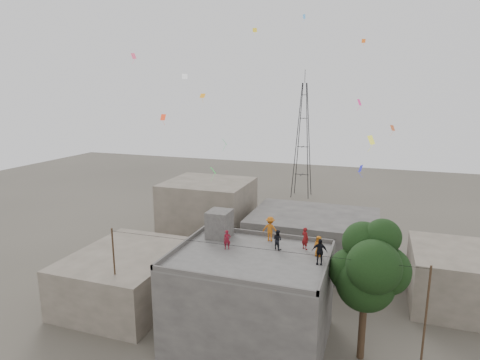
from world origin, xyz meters
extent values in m
plane|color=#48443B|center=(0.00, 0.00, 0.00)|extent=(140.00, 140.00, 0.00)
cube|color=#454341|center=(0.00, 0.00, 3.00)|extent=(10.00, 8.00, 6.00)
cube|color=#585653|center=(0.00, 0.00, 6.05)|extent=(10.00, 8.00, 0.10)
cube|color=#454341|center=(0.00, 3.92, 6.25)|extent=(10.00, 0.15, 0.30)
cube|color=#454341|center=(0.00, -3.92, 6.25)|extent=(10.00, 0.15, 0.30)
cube|color=#454341|center=(4.92, 0.00, 6.25)|extent=(0.15, 8.00, 0.30)
cube|color=#454341|center=(-4.92, 0.00, 6.25)|extent=(0.15, 8.00, 0.30)
cube|color=#454341|center=(-3.20, 2.60, 7.10)|extent=(1.60, 1.80, 2.00)
cube|color=#625A4D|center=(-11.00, 2.00, 2.00)|extent=(8.00, 10.00, 4.00)
cube|color=#454341|center=(2.00, 14.00, 2.50)|extent=(12.00, 9.00, 5.00)
cube|color=#625A4D|center=(-10.00, 16.00, 3.50)|extent=(9.00, 8.00, 7.00)
cube|color=#625A4D|center=(14.00, 10.00, 2.20)|extent=(7.00, 8.00, 4.40)
cylinder|color=black|center=(7.20, 0.50, 2.00)|extent=(0.44, 0.44, 4.00)
cylinder|color=black|center=(7.35, 0.60, 3.60)|extent=(0.64, 0.91, 2.14)
sphere|color=black|center=(7.20, 0.50, 5.20)|extent=(3.60, 3.60, 3.60)
sphere|color=black|center=(8.30, 0.80, 6.00)|extent=(3.00, 3.00, 3.00)
sphere|color=black|center=(6.30, 1.00, 5.60)|extent=(2.80, 2.80, 2.80)
sphere|color=black|center=(7.60, -0.30, 6.60)|extent=(3.20, 3.20, 3.20)
sphere|color=black|center=(6.90, 1.40, 7.40)|extent=(2.60, 2.60, 2.60)
sphere|color=black|center=(8.00, 1.10, 8.00)|extent=(2.20, 2.20, 2.20)
cylinder|color=black|center=(-9.50, -1.50, 3.70)|extent=(0.12, 0.12, 7.40)
cylinder|color=black|center=(10.50, -1.00, 3.70)|extent=(0.12, 0.12, 7.40)
cylinder|color=black|center=(0.50, -1.25, 7.20)|extent=(20.00, 0.52, 0.02)
cylinder|color=black|center=(-4.85, 39.15, 9.00)|extent=(1.27, 1.27, 18.01)
cylinder|color=black|center=(-3.15, 39.15, 9.00)|extent=(1.27, 1.27, 18.01)
cylinder|color=black|center=(-3.15, 40.85, 9.00)|extent=(1.27, 1.27, 18.01)
cylinder|color=black|center=(-4.85, 40.85, 9.00)|extent=(1.27, 1.27, 18.01)
cube|color=black|center=(-4.00, 40.00, 3.60)|extent=(2.36, 0.08, 0.08)
cube|color=black|center=(-4.00, 40.00, 3.60)|extent=(0.08, 2.36, 0.08)
cube|color=black|center=(-4.00, 40.00, 8.10)|extent=(1.81, 0.08, 0.08)
cube|color=black|center=(-4.00, 40.00, 8.10)|extent=(0.08, 1.81, 0.08)
cube|color=black|center=(-4.00, 40.00, 12.60)|extent=(1.26, 0.08, 0.08)
cube|color=black|center=(-4.00, 40.00, 12.60)|extent=(0.08, 1.26, 0.08)
cube|color=black|center=(-4.00, 40.00, 16.20)|extent=(0.82, 0.08, 0.08)
cube|color=black|center=(-4.00, 40.00, 16.20)|extent=(0.08, 0.82, 0.08)
cylinder|color=black|center=(-4.00, 40.00, 19.00)|extent=(0.08, 0.08, 2.00)
imported|color=maroon|center=(3.13, 2.34, 6.87)|extent=(0.67, 0.62, 1.53)
imported|color=#BF6615|center=(4.16, 1.43, 6.78)|extent=(0.77, 0.62, 1.36)
imported|color=black|center=(1.37, 1.72, 6.78)|extent=(0.81, 0.74, 1.35)
imported|color=black|center=(4.40, 0.19, 6.92)|extent=(0.98, 0.45, 1.64)
imported|color=#BA5F15|center=(0.50, 3.07, 7.00)|extent=(1.17, 0.69, 1.79)
imported|color=maroon|center=(-1.84, 0.59, 6.76)|extent=(0.57, 0.49, 1.33)
plane|color=#FF401A|center=(-7.80, 3.09, 14.71)|extent=(0.49, 0.25, 0.44)
plane|color=#FF288B|center=(5.79, 8.75, 15.77)|extent=(0.37, 0.53, 0.46)
plane|color=yellow|center=(-3.81, 12.99, 21.98)|extent=(0.40, 0.24, 0.33)
plane|color=#2326C8|center=(6.39, 3.37, 11.67)|extent=(0.26, 0.48, 0.46)
plane|color=white|center=(-9.30, 9.78, 17.90)|extent=(0.51, 0.38, 0.44)
plane|color=orange|center=(5.55, 14.44, 20.85)|extent=(0.34, 0.18, 0.31)
plane|color=green|center=(-2.94, 0.94, 11.42)|extent=(0.59, 0.62, 0.44)
plane|color=#C85A2F|center=(8.32, 10.06, 13.82)|extent=(0.41, 0.53, 0.45)
plane|color=orange|center=(-5.39, 4.88, 16.26)|extent=(0.41, 0.27, 0.31)
plane|color=#4794D7|center=(0.46, 13.75, 23.00)|extent=(0.30, 0.31, 0.36)
plane|color=#FB4F79|center=(-9.88, 2.84, 19.08)|extent=(0.45, 0.28, 0.38)
plane|color=#F6F336|center=(6.94, 1.87, 13.71)|extent=(0.49, 0.63, 0.51)
plane|color=#32BD64|center=(-2.14, 1.03, 13.34)|extent=(0.47, 0.54, 0.38)
camera|label=1|loc=(7.35, -23.26, 16.44)|focal=30.00mm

